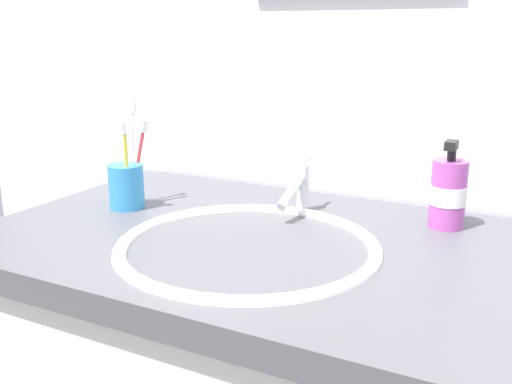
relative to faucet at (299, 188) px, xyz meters
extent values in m
cube|color=silver|center=(0.03, 0.20, 0.23)|extent=(2.28, 0.04, 2.40)
cube|color=#4C4C51|center=(0.03, -0.16, -0.08)|extent=(1.08, 0.64, 0.05)
ellipsoid|color=white|center=(0.00, -0.22, -0.11)|extent=(0.39, 0.39, 0.11)
torus|color=white|center=(0.00, -0.22, -0.05)|extent=(0.45, 0.45, 0.02)
cylinder|color=#595B60|center=(0.00, -0.22, -0.16)|extent=(0.03, 0.03, 0.01)
cylinder|color=silver|center=(0.00, 0.02, -0.01)|extent=(0.02, 0.02, 0.10)
cylinder|color=silver|center=(0.00, -0.03, 0.00)|extent=(0.02, 0.11, 0.06)
cylinder|color=silver|center=(0.00, 0.03, 0.05)|extent=(0.01, 0.05, 0.01)
cylinder|color=#338CCC|center=(-0.33, -0.13, -0.01)|extent=(0.07, 0.07, 0.09)
cylinder|color=yellow|center=(-0.31, -0.14, 0.04)|extent=(0.02, 0.02, 0.17)
cube|color=white|center=(-0.31, -0.15, 0.12)|extent=(0.02, 0.02, 0.02)
cylinder|color=red|center=(-0.32, -0.10, 0.03)|extent=(0.02, 0.05, 0.16)
cube|color=white|center=(-0.32, -0.08, 0.11)|extent=(0.01, 0.02, 0.03)
cylinder|color=white|center=(-0.34, -0.10, 0.05)|extent=(0.01, 0.04, 0.20)
cube|color=white|center=(-0.34, -0.08, 0.15)|extent=(0.01, 0.02, 0.03)
cylinder|color=#B24CA5|center=(0.28, 0.05, 0.01)|extent=(0.06, 0.06, 0.13)
cylinder|color=black|center=(0.28, 0.05, 0.08)|extent=(0.02, 0.02, 0.02)
cube|color=black|center=(0.28, 0.04, 0.10)|extent=(0.02, 0.04, 0.02)
cylinder|color=white|center=(0.28, 0.05, 0.01)|extent=(0.07, 0.07, 0.04)
camera|label=1|loc=(0.45, -1.04, 0.30)|focal=41.36mm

